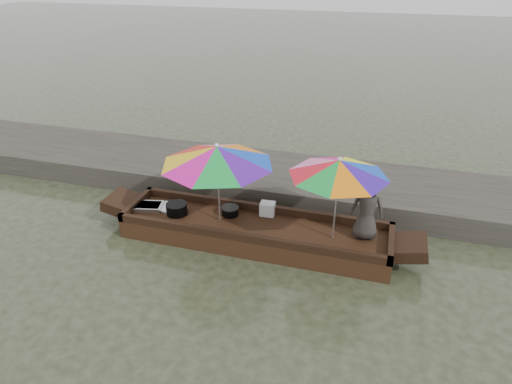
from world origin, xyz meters
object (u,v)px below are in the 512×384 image
(vendor, at_px, (367,209))
(umbrella_stern, at_px, (336,199))
(supply_bag, at_px, (268,209))
(umbrella_bow, at_px, (218,183))
(boat_hull, at_px, (254,233))
(tray_scallop, at_px, (171,209))
(charcoal_grill, at_px, (230,211))
(cooking_pot, at_px, (177,209))
(tray_crayfish, at_px, (148,207))

(vendor, xyz_separation_m, umbrella_stern, (-0.53, -0.18, 0.19))
(supply_bag, height_order, umbrella_bow, umbrella_bow)
(vendor, bearing_deg, supply_bag, -11.70)
(boat_hull, relative_size, tray_scallop, 9.09)
(boat_hull, height_order, charcoal_grill, charcoal_grill)
(tray_scallop, height_order, vendor, vendor)
(cooking_pot, relative_size, umbrella_bow, 0.20)
(tray_crayfish, bearing_deg, charcoal_grill, 8.12)
(tray_scallop, bearing_deg, vendor, 1.70)
(tray_crayfish, height_order, umbrella_stern, umbrella_stern)
(cooking_pot, relative_size, tray_scallop, 0.74)
(cooking_pot, bearing_deg, supply_bag, 15.22)
(tray_crayfish, bearing_deg, vendor, 2.30)
(tray_crayfish, bearing_deg, umbrella_stern, -0.17)
(tray_crayfish, height_order, supply_bag, supply_bag)
(tray_crayfish, xyz_separation_m, umbrella_stern, (3.65, -0.01, 0.73))
(tray_crayfish, height_order, tray_scallop, tray_crayfish)
(tray_crayfish, height_order, umbrella_bow, umbrella_bow)
(tray_crayfish, bearing_deg, umbrella_bow, -0.40)
(cooking_pot, distance_m, tray_crayfish, 0.64)
(supply_bag, bearing_deg, vendor, -8.33)
(cooking_pot, xyz_separation_m, vendor, (3.55, 0.19, 0.47))
(boat_hull, relative_size, cooking_pot, 12.24)
(boat_hull, xyz_separation_m, charcoal_grill, (-0.56, 0.24, 0.25))
(umbrella_bow, bearing_deg, tray_crayfish, 179.60)
(cooking_pot, relative_size, vendor, 0.35)
(cooking_pot, xyz_separation_m, supply_bag, (1.69, 0.46, 0.02))
(tray_crayfish, relative_size, charcoal_grill, 1.70)
(umbrella_bow, relative_size, umbrella_stern, 1.22)
(supply_bag, relative_size, vendor, 0.24)
(tray_scallop, distance_m, umbrella_stern, 3.27)
(tray_scallop, distance_m, vendor, 3.76)
(charcoal_grill, relative_size, vendor, 0.28)
(vendor, distance_m, umbrella_bow, 2.68)
(tray_scallop, height_order, umbrella_bow, umbrella_bow)
(boat_hull, bearing_deg, charcoal_grill, 156.55)
(umbrella_bow, bearing_deg, tray_scallop, 176.27)
(boat_hull, distance_m, tray_crayfish, 2.21)
(cooking_pot, xyz_separation_m, umbrella_stern, (3.02, 0.01, 0.67))
(boat_hull, xyz_separation_m, supply_bag, (0.13, 0.45, 0.30))
(vendor, height_order, umbrella_stern, umbrella_stern)
(boat_hull, distance_m, supply_bag, 0.56)
(charcoal_grill, relative_size, umbrella_bow, 0.16)
(boat_hull, height_order, supply_bag, supply_bag)
(cooking_pot, xyz_separation_m, tray_scallop, (-0.17, 0.08, -0.08))
(charcoal_grill, xyz_separation_m, supply_bag, (0.69, 0.21, 0.05))
(tray_scallop, relative_size, umbrella_bow, 0.27)
(vendor, bearing_deg, tray_crayfish, -1.07)
(boat_hull, xyz_separation_m, vendor, (1.98, 0.18, 0.76))
(tray_crayfish, bearing_deg, boat_hull, -0.28)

